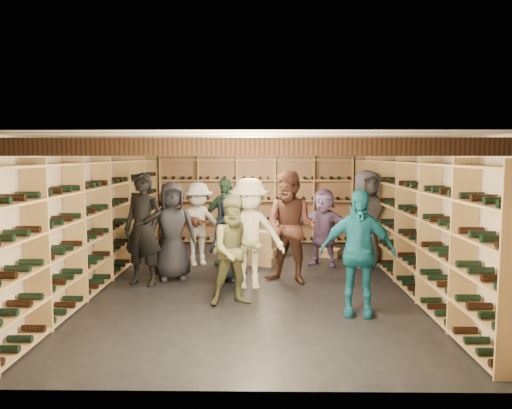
{
  "coord_description": "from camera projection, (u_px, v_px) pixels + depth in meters",
  "views": [
    {
      "loc": [
        0.17,
        -8.42,
        2.19
      ],
      "look_at": [
        0.05,
        0.2,
        1.32
      ],
      "focal_mm": 35.0,
      "sensor_mm": 36.0,
      "label": 1
    }
  ],
  "objects": [
    {
      "name": "ceiling_joists",
      "position": [
        253.0,
        150.0,
        8.37
      ],
      "size": [
        5.4,
        7.12,
        0.18
      ],
      "color": "black",
      "rests_on": "ground"
    },
    {
      "name": "wine_rack_back",
      "position": [
        256.0,
        200.0,
        12.3
      ],
      "size": [
        4.7,
        0.3,
        2.15
      ],
      "color": "tan",
      "rests_on": "ground"
    },
    {
      "name": "walls",
      "position": [
        253.0,
        213.0,
        8.48
      ],
      "size": [
        5.52,
        8.02,
        2.4
      ],
      "color": "#BAA791",
      "rests_on": "ground"
    },
    {
      "name": "person_8",
      "position": [
        291.0,
        227.0,
        8.44
      ],
      "size": [
        1.14,
        1.04,
        1.91
      ],
      "primitive_type": "imported",
      "rotation": [
        0.0,
        0.0,
        -0.43
      ],
      "color": "#4A291F",
      "rests_on": "ground"
    },
    {
      "name": "wine_rack_left",
      "position": [
        103.0,
        220.0,
        8.52
      ],
      "size": [
        0.32,
        7.5,
        2.15
      ],
      "color": "tan",
      "rests_on": "ground"
    },
    {
      "name": "ceiling",
      "position": [
        253.0,
        142.0,
        8.35
      ],
      "size": [
        5.5,
        8.0,
        0.01
      ],
      "primitive_type": "cube",
      "color": "#BCB4A1",
      "rests_on": "walls"
    },
    {
      "name": "person_3",
      "position": [
        249.0,
        234.0,
        8.12
      ],
      "size": [
        1.2,
        0.74,
        1.8
      ],
      "primitive_type": "imported",
      "rotation": [
        0.0,
        0.0,
        0.06
      ],
      "color": "beige",
      "rests_on": "ground"
    },
    {
      "name": "person_4",
      "position": [
        358.0,
        253.0,
        6.75
      ],
      "size": [
        1.06,
        0.55,
        1.72
      ],
      "primitive_type": "imported",
      "rotation": [
        0.0,
        0.0,
        -0.13
      ],
      "color": "#135A72",
      "rests_on": "ground"
    },
    {
      "name": "person_5",
      "position": [
        170.0,
        227.0,
        9.61
      ],
      "size": [
        1.53,
        0.98,
        1.57
      ],
      "primitive_type": "imported",
      "rotation": [
        0.0,
        0.0,
        0.38
      ],
      "color": "brown",
      "rests_on": "ground"
    },
    {
      "name": "person_10",
      "position": [
        226.0,
        222.0,
        9.81
      ],
      "size": [
        1.1,
        0.77,
        1.73
      ],
      "primitive_type": "imported",
      "rotation": [
        0.0,
        0.0,
        -0.38
      ],
      "color": "#2C5135",
      "rests_on": "ground"
    },
    {
      "name": "person_2",
      "position": [
        236.0,
        251.0,
        7.21
      ],
      "size": [
        0.91,
        0.79,
        1.6
      ],
      "primitive_type": "imported",
      "rotation": [
        0.0,
        0.0,
        0.28
      ],
      "color": "brown",
      "rests_on": "ground"
    },
    {
      "name": "person_11",
      "position": [
        323.0,
        227.0,
        9.79
      ],
      "size": [
        1.48,
        0.95,
        1.52
      ],
      "primitive_type": "imported",
      "rotation": [
        0.0,
        0.0,
        -0.39
      ],
      "color": "slate",
      "rests_on": "ground"
    },
    {
      "name": "crate_stack_right",
      "position": [
        263.0,
        248.0,
        9.85
      ],
      "size": [
        0.58,
        0.48,
        0.68
      ],
      "rotation": [
        0.0,
        0.0,
        -0.34
      ],
      "color": "tan",
      "rests_on": "ground"
    },
    {
      "name": "person_0",
      "position": [
        172.0,
        231.0,
        8.67
      ],
      "size": [
        0.96,
        0.76,
        1.72
      ],
      "primitive_type": "imported",
      "rotation": [
        0.0,
        0.0,
        0.29
      ],
      "color": "black",
      "rests_on": "ground"
    },
    {
      "name": "ground",
      "position": [
        253.0,
        282.0,
        8.6
      ],
      "size": [
        8.0,
        8.0,
        0.0
      ],
      "primitive_type": "plane",
      "color": "black",
      "rests_on": "ground"
    },
    {
      "name": "person_6",
      "position": [
        231.0,
        237.0,
        8.63
      ],
      "size": [
        0.86,
        0.73,
        1.5
      ],
      "primitive_type": "imported",
      "rotation": [
        0.0,
        0.0,
        -0.41
      ],
      "color": "#202B47",
      "rests_on": "ground"
    },
    {
      "name": "crate_stack_left",
      "position": [
        274.0,
        239.0,
        10.85
      ],
      "size": [
        0.56,
        0.42,
        0.68
      ],
      "rotation": [
        0.0,
        0.0,
        -0.2
      ],
      "color": "tan",
      "rests_on": "ground"
    },
    {
      "name": "person_12",
      "position": [
        366.0,
        219.0,
        9.66
      ],
      "size": [
        1.08,
        0.9,
        1.89
      ],
      "primitive_type": "imported",
      "rotation": [
        0.0,
        0.0,
        0.37
      ],
      "color": "#37363C",
      "rests_on": "ground"
    },
    {
      "name": "person_1",
      "position": [
        143.0,
        229.0,
        8.31
      ],
      "size": [
        0.79,
        0.63,
        1.89
      ],
      "primitive_type": "imported",
      "rotation": [
        0.0,
        0.0,
        -0.3
      ],
      "color": "black",
      "rests_on": "ground"
    },
    {
      "name": "person_9",
      "position": [
        198.0,
        224.0,
        9.82
      ],
      "size": [
        1.19,
        0.91,
        1.63
      ],
      "primitive_type": "imported",
      "rotation": [
        0.0,
        0.0,
        0.32
      ],
      "color": "#B1ABA3",
      "rests_on": "ground"
    },
    {
      "name": "wine_rack_right",
      "position": [
        404.0,
        220.0,
        8.45
      ],
      "size": [
        0.32,
        7.5,
        2.15
      ],
      "color": "tan",
      "rests_on": "ground"
    },
    {
      "name": "crate_loose",
      "position": [
        328.0,
        253.0,
        10.69
      ],
      "size": [
        0.59,
        0.49,
        0.17
      ],
      "primitive_type": "cube",
      "rotation": [
        0.0,
        0.0,
        -0.37
      ],
      "color": "tan",
      "rests_on": "ground"
    }
  ]
}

